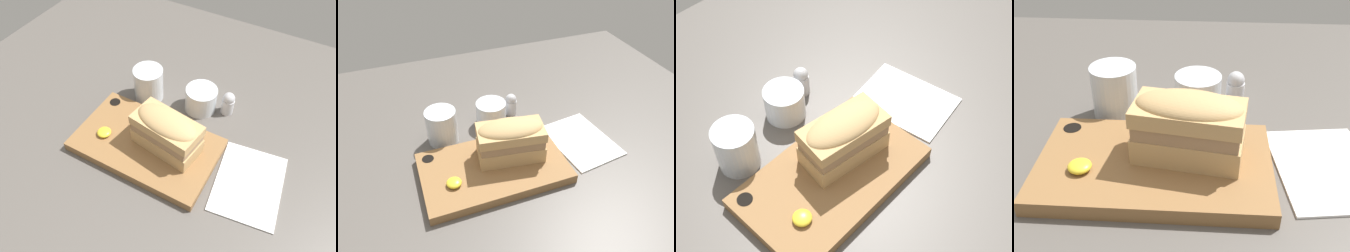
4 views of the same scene
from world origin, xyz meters
The scene contains 8 objects.
dining_table centered at (0.00, 0.00, 1.00)cm, with size 140.67×126.81×2.00cm.
serving_board centered at (-4.96, -0.80, 3.21)cm, with size 34.07×20.24×2.48cm.
sandwich centered at (0.25, 0.57, 9.84)cm, with size 16.57×10.18×10.10cm.
mustard_dollop centered at (-15.03, -3.82, 5.09)cm, with size 3.39×3.39×1.36cm.
water_glass centered at (-13.64, 14.90, 6.06)cm, with size 7.96×7.96×9.35cm.
wine_glass centered at (0.80, 17.69, 4.95)cm, with size 8.34×8.34×6.67cm.
napkin centered at (20.54, 1.55, 2.20)cm, with size 16.86×21.19×0.40cm.
salt_shaker centered at (7.61, 19.91, 5.29)cm, with size 3.35×3.35×6.56cm.
Camera 4 is at (2.22, -48.45, 42.60)cm, focal length 45.00 mm.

